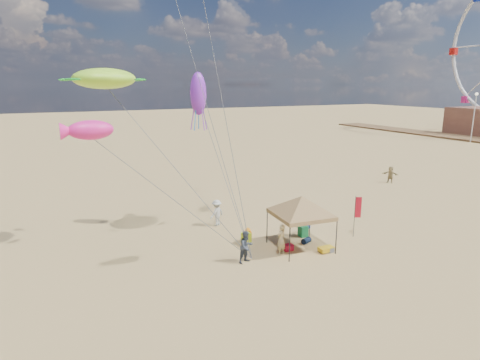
{
  "coord_description": "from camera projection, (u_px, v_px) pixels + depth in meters",
  "views": [
    {
      "loc": [
        -10.42,
        -18.04,
        9.52
      ],
      "look_at": [
        0.0,
        3.0,
        4.0
      ],
      "focal_mm": 30.45,
      "sensor_mm": 36.0,
      "label": 1
    }
  ],
  "objects": [
    {
      "name": "bag_navy",
      "position": [
        306.0,
        241.0,
        24.97
      ],
      "size": [
        0.69,
        0.54,
        0.36
      ],
      "primitive_type": "cylinder",
      "rotation": [
        0.0,
        1.57,
        0.35
      ],
      "color": "black",
      "rests_on": "ground"
    },
    {
      "name": "fish_kite",
      "position": [
        91.0,
        130.0,
        17.38
      ],
      "size": [
        2.13,
        1.59,
        0.85
      ],
      "primitive_type": "ellipsoid",
      "rotation": [
        0.0,
        0.0,
        0.38
      ],
      "color": "#FF2593",
      "rests_on": "ground"
    },
    {
      "name": "canopy_tent",
      "position": [
        302.0,
        198.0,
        23.59
      ],
      "size": [
        6.0,
        6.0,
        3.72
      ],
      "color": "black",
      "rests_on": "ground"
    },
    {
      "name": "ground",
      "position": [
        264.0,
        262.0,
        22.42
      ],
      "size": [
        280.0,
        280.0,
        0.0
      ],
      "primitive_type": "plane",
      "color": "tan",
      "rests_on": "ground"
    },
    {
      "name": "cooler_blue",
      "position": [
        306.0,
        226.0,
        27.6
      ],
      "size": [
        0.54,
        0.38,
        0.38
      ],
      "primitive_type": "cube",
      "color": "#1439A3",
      "rests_on": "ground"
    },
    {
      "name": "beach_cart",
      "position": [
        326.0,
        249.0,
        23.64
      ],
      "size": [
        0.9,
        0.5,
        0.24
      ],
      "primitive_type": "cube",
      "color": "gold",
      "rests_on": "ground"
    },
    {
      "name": "chair_green",
      "position": [
        303.0,
        231.0,
        26.09
      ],
      "size": [
        0.5,
        0.5,
        0.7
      ],
      "primitive_type": "cube",
      "color": "#167B3E",
      "rests_on": "ground"
    },
    {
      "name": "cooler_red",
      "position": [
        288.0,
        247.0,
        23.89
      ],
      "size": [
        0.54,
        0.38,
        0.38
      ],
      "primitive_type": "cube",
      "color": "red",
      "rests_on": "ground"
    },
    {
      "name": "chair_yellow",
      "position": [
        246.0,
        238.0,
        24.86
      ],
      "size": [
        0.5,
        0.5,
        0.7
      ],
      "primitive_type": "cube",
      "color": "#BDD717",
      "rests_on": "ground"
    },
    {
      "name": "bag_orange",
      "position": [
        248.0,
        232.0,
        26.45
      ],
      "size": [
        0.54,
        0.69,
        0.36
      ],
      "primitive_type": "cylinder",
      "rotation": [
        0.0,
        1.57,
        1.22
      ],
      "color": "orange",
      "rests_on": "ground"
    },
    {
      "name": "turtle_kite",
      "position": [
        104.0,
        79.0,
        22.15
      ],
      "size": [
        3.91,
        3.4,
        1.13
      ],
      "primitive_type": "ellipsoid",
      "rotation": [
        0.0,
        0.0,
        -0.23
      ],
      "color": "#ACFB2F",
      "rests_on": "ground"
    },
    {
      "name": "person_far_c",
      "position": [
        390.0,
        174.0,
        40.31
      ],
      "size": [
        1.27,
        1.56,
        1.67
      ],
      "primitive_type": "imported",
      "rotation": [
        0.0,
        0.0,
        5.3
      ],
      "color": "tan",
      "rests_on": "ground"
    },
    {
      "name": "person_near_c",
      "position": [
        217.0,
        213.0,
        27.99
      ],
      "size": [
        1.36,
        1.11,
        1.83
      ],
      "primitive_type": "imported",
      "rotation": [
        0.0,
        0.0,
        3.58
      ],
      "color": "beige",
      "rests_on": "ground"
    },
    {
      "name": "person_near_a",
      "position": [
        281.0,
        239.0,
        23.18
      ],
      "size": [
        0.77,
        0.64,
        1.82
      ],
      "primitive_type": "imported",
      "rotation": [
        0.0,
        0.0,
        3.49
      ],
      "color": "tan",
      "rests_on": "ground"
    },
    {
      "name": "lamp_north",
      "position": [
        475.0,
        109.0,
        67.61
      ],
      "size": [
        0.5,
        0.5,
        8.25
      ],
      "color": "silver",
      "rests_on": "ground"
    },
    {
      "name": "person_near_b",
      "position": [
        246.0,
        247.0,
        22.16
      ],
      "size": [
        1.02,
        0.88,
        1.8
      ],
      "primitive_type": "imported",
      "rotation": [
        0.0,
        0.0,
        0.26
      ],
      "color": "#38414D",
      "rests_on": "ground"
    },
    {
      "name": "squid_kite",
      "position": [
        198.0,
        94.0,
        25.9
      ],
      "size": [
        1.28,
        1.28,
        2.72
      ],
      "primitive_type": "ellipsoid",
      "rotation": [
        0.0,
        0.0,
        -0.26
      ],
      "color": "purple",
      "rests_on": "ground"
    },
    {
      "name": "feather_flag",
      "position": [
        357.0,
        210.0,
        25.67
      ],
      "size": [
        0.38,
        0.19,
        2.7
      ],
      "color": "black",
      "rests_on": "ground"
    },
    {
      "name": "crate_grey",
      "position": [
        331.0,
        250.0,
        23.67
      ],
      "size": [
        0.34,
        0.3,
        0.28
      ],
      "primitive_type": "cube",
      "color": "slate",
      "rests_on": "ground"
    }
  ]
}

